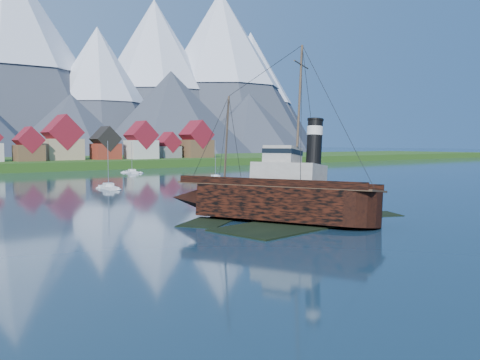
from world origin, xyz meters
TOP-DOWN VIEW (x-y plane):
  - ground at (0.00, 0.00)m, footprint 1400.00×1400.00m
  - shoal at (1.78, 2.15)m, footprint 31.71×21.24m
  - seawall at (0.00, 132.00)m, footprint 600.00×2.50m
  - tugboat_wreck at (-1.47, 3.40)m, footprint 6.73×29.01m
  - sailboat_d at (34.67, 66.32)m, footprint 3.89×8.09m
  - sailboat_e at (30.99, 107.00)m, footprint 4.26×9.10m
  - sailboat_f at (1.06, 57.38)m, footprint 2.88×8.17m

SIDE VIEW (x-z plane):
  - shoal at x=1.78m, z-range -0.92..0.22m
  - ground at x=0.00m, z-range 0.00..0.00m
  - seawall at x=0.00m, z-range -1.00..1.00m
  - sailboat_e at x=30.99m, z-range -4.90..5.34m
  - sailboat_f at x=1.06m, z-range -5.01..5.48m
  - sailboat_d at x=34.67m, z-range -5.11..5.60m
  - tugboat_wreck at x=-1.47m, z-range -8.60..14.39m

